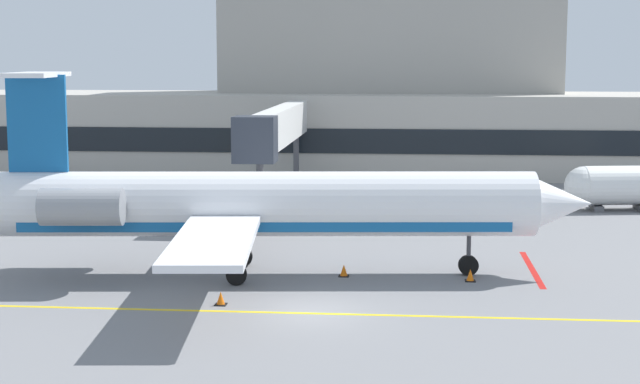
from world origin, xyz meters
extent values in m
cube|color=slate|center=(0.00, 0.00, -0.05)|extent=(120.00, 120.00, 0.10)
cube|color=yellow|center=(0.00, -0.21, 0.00)|extent=(108.00, 0.24, 0.01)
cube|color=red|center=(9.47, 8.60, 0.00)|extent=(0.30, 8.00, 0.01)
cube|color=#ADA89E|center=(-5.07, 45.77, 3.36)|extent=(73.18, 11.54, 6.72)
cube|color=#9F9A91|center=(1.90, 48.66, 13.26)|extent=(28.75, 8.08, 13.08)
cube|color=black|center=(-5.07, 39.95, 3.18)|extent=(70.25, 0.12, 1.96)
cube|color=silver|center=(-5.10, 29.57, 5.14)|extent=(1.40, 20.87, 2.40)
cube|color=#2D333D|center=(-5.10, 18.23, 5.14)|extent=(2.40, 2.00, 2.64)
cylinder|color=#4C4C51|center=(-5.10, 38.50, 1.97)|extent=(0.44, 0.44, 3.94)
cylinder|color=#4C4C51|center=(-5.10, 19.93, 1.97)|extent=(0.44, 0.44, 3.94)
cylinder|color=white|center=(-2.70, 6.20, 3.28)|extent=(24.29, 5.20, 2.91)
cube|color=#145999|center=(-2.70, 6.20, 2.48)|extent=(21.86, 4.68, 0.52)
cone|color=white|center=(10.32, 7.45, 3.28)|extent=(3.46, 3.14, 2.85)
cube|color=white|center=(-4.99, 12.55, 2.84)|extent=(3.98, 10.41, 0.28)
cube|color=white|center=(-3.74, -0.47, 2.84)|extent=(3.98, 10.41, 0.28)
cylinder|color=gray|center=(-10.60, 7.74, 3.50)|extent=(3.63, 1.93, 1.60)
cylinder|color=gray|center=(-10.16, 3.18, 3.50)|extent=(3.63, 1.93, 1.60)
cube|color=#145999|center=(-12.78, 5.23, 6.89)|extent=(2.63, 0.49, 4.31)
cube|color=white|center=(-12.78, 5.23, 9.04)|extent=(2.47, 4.83, 0.20)
cylinder|color=#3F3F44|center=(6.42, 7.07, 1.36)|extent=(0.20, 0.20, 1.38)
cylinder|color=black|center=(6.42, 7.07, 0.45)|extent=(0.93, 0.43, 0.90)
cylinder|color=#3F3F44|center=(-4.08, 7.96, 1.36)|extent=(0.20, 0.20, 1.38)
cylinder|color=black|center=(-4.08, 7.96, 0.45)|extent=(0.93, 0.43, 0.90)
cylinder|color=#3F3F44|center=(-3.72, 4.20, 1.36)|extent=(0.20, 0.20, 1.38)
cylinder|color=black|center=(-3.72, 4.20, 0.45)|extent=(0.93, 0.43, 0.90)
cube|color=#E5B20C|center=(-12.88, 24.51, 0.58)|extent=(1.75, 2.94, 0.46)
cube|color=#C3970A|center=(-12.80, 23.73, 1.39)|extent=(1.44, 1.25, 1.18)
cylinder|color=black|center=(-12.04, 23.61, 0.35)|extent=(0.35, 0.72, 0.70)
cylinder|color=black|center=(-13.52, 23.46, 0.35)|extent=(0.35, 0.72, 0.70)
cylinder|color=black|center=(-12.24, 25.56, 0.35)|extent=(0.35, 0.72, 0.70)
cylinder|color=black|center=(-13.71, 25.41, 0.35)|extent=(0.35, 0.72, 0.70)
cylinder|color=white|center=(17.19, 26.88, 1.61)|extent=(5.09, 3.28, 2.53)
sphere|color=white|center=(14.86, 26.48, 1.61)|extent=(2.48, 2.48, 2.48)
cube|color=#59595B|center=(15.77, 26.88, 0.17)|extent=(0.60, 2.28, 0.35)
cone|color=orange|center=(0.81, 6.28, 0.28)|extent=(0.36, 0.36, 0.55)
cube|color=black|center=(0.81, 6.28, 0.02)|extent=(0.47, 0.47, 0.04)
cone|color=orange|center=(6.44, 5.82, 0.28)|extent=(0.36, 0.36, 0.55)
cube|color=black|center=(6.44, 5.82, 0.02)|extent=(0.47, 0.47, 0.04)
cone|color=orange|center=(-3.74, 0.75, 0.28)|extent=(0.36, 0.36, 0.55)
cube|color=black|center=(-3.74, 0.75, 0.02)|extent=(0.47, 0.47, 0.04)
camera|label=1|loc=(3.67, -36.66, 9.88)|focal=54.75mm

